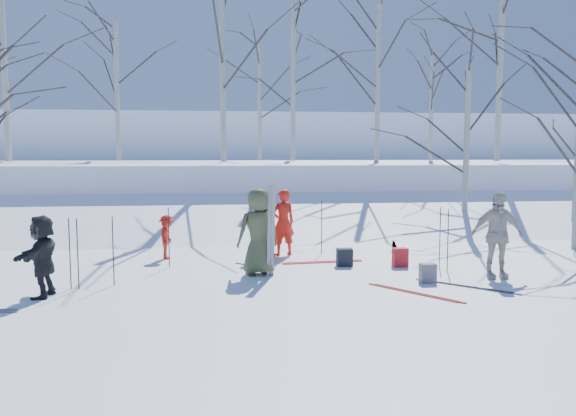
{
  "coord_description": "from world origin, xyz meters",
  "views": [
    {
      "loc": [
        -1.51,
        -11.0,
        2.55
      ],
      "look_at": [
        0.0,
        1.5,
        1.3
      ],
      "focal_mm": 35.0,
      "sensor_mm": 36.0,
      "label": 1
    }
  ],
  "objects": [
    {
      "name": "skier_red_north",
      "position": [
        0.02,
        2.71,
        0.82
      ],
      "size": [
        0.68,
        0.54,
        1.64
      ],
      "primitive_type": "imported",
      "rotation": [
        0.0,
        0.0,
        3.41
      ],
      "color": "red",
      "rests_on": "ground"
    },
    {
      "name": "ski_pole_g",
      "position": [
        -2.66,
        1.56,
        0.67
      ],
      "size": [
        0.02,
        0.02,
        1.34
      ],
      "primitive_type": "cylinder",
      "color": "black",
      "rests_on": "ground"
    },
    {
      "name": "ground",
      "position": [
        0.0,
        0.0,
        0.0
      ],
      "size": [
        120.0,
        120.0,
        0.0
      ],
      "primitive_type": "plane",
      "color": "white",
      "rests_on": "ground"
    },
    {
      "name": "skier_cream_east",
      "position": [
        4.06,
        -0.31,
        0.89
      ],
      "size": [
        1.07,
        0.51,
        1.77
      ],
      "primitive_type": "imported",
      "rotation": [
        0.0,
        0.0,
        -0.08
      ],
      "color": "beige",
      "rests_on": "ground"
    },
    {
      "name": "ski_pair_a",
      "position": [
        1.97,
        -1.36,
        0.01
      ],
      "size": [
        2.03,
        2.09,
        0.02
      ],
      "primitive_type": null,
      "rotation": [
        0.0,
        0.0,
        0.65
      ],
      "color": "red",
      "rests_on": "ground"
    },
    {
      "name": "skier_grey_west",
      "position": [
        -4.64,
        -0.8,
        0.73
      ],
      "size": [
        0.6,
        1.4,
        1.46
      ],
      "primitive_type": "imported",
      "rotation": [
        0.0,
        0.0,
        4.59
      ],
      "color": "black",
      "rests_on": "ground"
    },
    {
      "name": "birch_plateau_c",
      "position": [
        -5.74,
        13.32,
        5.05
      ],
      "size": [
        4.59,
        4.59,
        5.7
      ],
      "primitive_type": null,
      "color": "silver",
      "rests_on": "snow_plateau"
    },
    {
      "name": "birch_plateau_a",
      "position": [
        -1.38,
        10.17,
        5.99
      ],
      "size": [
        5.9,
        5.9,
        7.57
      ],
      "primitive_type": null,
      "color": "silver",
      "rests_on": "snow_plateau"
    },
    {
      "name": "snow_plateau",
      "position": [
        0.0,
        17.0,
        1.0
      ],
      "size": [
        70.0,
        18.0,
        2.2
      ],
      "primitive_type": "cube",
      "color": "white",
      "rests_on": "ground"
    },
    {
      "name": "birch_plateau_b",
      "position": [
        0.43,
        16.6,
        5.03
      ],
      "size": [
        4.56,
        4.56,
        5.65
      ],
      "primitive_type": null,
      "color": "silver",
      "rests_on": "snow_plateau"
    },
    {
      "name": "skier_red_seated",
      "position": [
        -2.8,
        2.55,
        0.53
      ],
      "size": [
        0.44,
        0.71,
        1.06
      ],
      "primitive_type": "imported",
      "rotation": [
        0.0,
        0.0,
        1.51
      ],
      "color": "red",
      "rests_on": "ground"
    },
    {
      "name": "backpack_grey",
      "position": [
        2.51,
        -0.59,
        0.19
      ],
      "size": [
        0.3,
        0.2,
        0.38
      ],
      "primitive_type": "cube",
      "color": "#585C60",
      "rests_on": "ground"
    },
    {
      "name": "upright_ski_right",
      "position": [
        -0.45,
        0.35,
        0.95
      ],
      "size": [
        0.1,
        0.23,
        1.89
      ],
      "primitive_type": "cube",
      "rotation": [
        0.1,
        0.0,
        0.15
      ],
      "color": "silver",
      "rests_on": "ground"
    },
    {
      "name": "birch_plateau_e",
      "position": [
        4.8,
        11.24,
        5.29
      ],
      "size": [
        4.93,
        4.93,
        6.18
      ],
      "primitive_type": null,
      "color": "silver",
      "rests_on": "snow_plateau"
    },
    {
      "name": "far_hill",
      "position": [
        0.0,
        38.0,
        2.0
      ],
      "size": [
        90.0,
        30.0,
        6.0
      ],
      "primitive_type": "cube",
      "color": "white",
      "rests_on": "ground"
    },
    {
      "name": "ski_pole_b",
      "position": [
        -3.57,
        -0.05,
        0.67
      ],
      "size": [
        0.02,
        0.02,
        1.34
      ],
      "primitive_type": "cylinder",
      "color": "black",
      "rests_on": "ground"
    },
    {
      "name": "birch_edge_e",
      "position": [
        6.38,
        6.34,
        2.67
      ],
      "size": [
        4.34,
        4.34,
        5.34
      ],
      "primitive_type": null,
      "color": "silver",
      "rests_on": "ground"
    },
    {
      "name": "ski_pair_c",
      "position": [
        3.11,
        -1.01,
        0.01
      ],
      "size": [
        2.1,
        2.1,
        0.02
      ],
      "primitive_type": null,
      "rotation": [
        0.0,
        0.0,
        0.8
      ],
      "color": "silver",
      "rests_on": "ground"
    },
    {
      "name": "birch_plateau_g",
      "position": [
        9.64,
        10.65,
        6.21
      ],
      "size": [
        6.22,
        6.22,
        8.02
      ],
      "primitive_type": null,
      "color": "silver",
      "rests_on": "snow_plateau"
    },
    {
      "name": "ski_pole_e",
      "position": [
        3.34,
        0.87,
        0.67
      ],
      "size": [
        0.02,
        0.02,
        1.34
      ],
      "primitive_type": "cylinder",
      "color": "black",
      "rests_on": "ground"
    },
    {
      "name": "birch_plateau_h",
      "position": [
        1.5,
        12.17,
        5.35
      ],
      "size": [
        5.01,
        5.01,
        6.3
      ],
      "primitive_type": null,
      "color": "silver",
      "rests_on": "snow_plateau"
    },
    {
      "name": "ski_pole_c",
      "position": [
        -4.31,
        -0.27,
        0.67
      ],
      "size": [
        0.02,
        0.02,
        1.34
      ],
      "primitive_type": "cylinder",
      "color": "black",
      "rests_on": "ground"
    },
    {
      "name": "dog",
      "position": [
        2.59,
        1.35,
        0.25
      ],
      "size": [
        0.53,
        0.65,
        0.5
      ],
      "primitive_type": "imported",
      "rotation": [
        0.0,
        0.0,
        3.67
      ],
      "color": "black",
      "rests_on": "ground"
    },
    {
      "name": "ski_pole_f",
      "position": [
        -4.16,
        -0.33,
        0.67
      ],
      "size": [
        0.02,
        0.02,
        1.34
      ],
      "primitive_type": "cylinder",
      "color": "black",
      "rests_on": "ground"
    },
    {
      "name": "skier_redor_behind",
      "position": [
        -0.55,
        2.53,
        0.8
      ],
      "size": [
        0.8,
        0.63,
        1.61
      ],
      "primitive_type": "imported",
      "rotation": [
        0.0,
        0.0,
        3.17
      ],
      "color": "red",
      "rests_on": "ground"
    },
    {
      "name": "birch_plateau_d",
      "position": [
        -9.56,
        11.7,
        5.81
      ],
      "size": [
        5.65,
        5.65,
        7.21
      ],
      "primitive_type": null,
      "color": "silver",
      "rests_on": "snow_plateau"
    },
    {
      "name": "ski_pair_b",
      "position": [
        0.83,
        1.67,
        0.01
      ],
      "size": [
        0.52,
        1.93,
        0.02
      ],
      "primitive_type": null,
      "rotation": [
        0.0,
        0.0,
        1.65
      ],
      "color": "red",
      "rests_on": "ground"
    },
    {
      "name": "ski_pole_d",
      "position": [
        3.36,
        0.5,
        0.67
      ],
      "size": [
        0.02,
        0.02,
        1.34
      ],
      "primitive_type": "cylinder",
      "color": "black",
      "rests_on": "ground"
    },
    {
      "name": "backpack_red",
      "position": [
        2.47,
        0.98,
        0.21
      ],
      "size": [
        0.32,
        0.22,
        0.42
      ],
      "primitive_type": "cube",
      "color": "#AB1A1D",
      "rests_on": "ground"
    },
    {
      "name": "upright_ski_left",
      "position": [
        -0.53,
        0.34,
        0.95
      ],
      "size": [
        0.12,
        0.17,
        1.9
      ],
      "primitive_type": "cube",
      "rotation": [
        0.07,
        0.0,
        0.33
      ],
      "color": "silver",
      "rests_on": "ground"
    },
    {
      "name": "ski_pole_a",
      "position": [
        1.0,
        2.76,
        0.67
      ],
      "size": [
        0.02,
        0.02,
        1.34
      ],
      "primitive_type": "cylinder",
      "color": "black",
      "rests_on": "ground"
    },
    {
      "name": "backpack_dark",
      "position": [
        1.25,
        1.2,
        0.2
      ],
      "size": [
        0.34,
        0.24,
        0.4
      ],
      "primitive_type": "cube",
      "color": "black",
      "rests_on": "ground"
    },
    {
      "name": "birch_plateau_i",
      "position": [
        7.69,
        12.91,
        4.55
      ],
      "size": [
        3.89,
        3.89,
        4.69
      ],
      "primitive_type": null,
      "color": "silver",
      "rests_on": "snow_plateau"
    },
    {
      "name": "snow_ramp",
      "position": [
        0.0,
        7.0,
        0.15
      ],
      "size": [
        70.0,
        9.49,
        4.12
      ],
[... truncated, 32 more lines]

